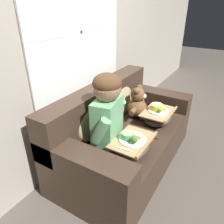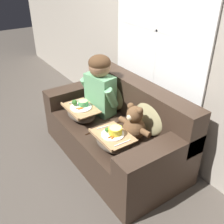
% 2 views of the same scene
% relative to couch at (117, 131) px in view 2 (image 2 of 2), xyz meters
% --- Properties ---
extents(ground_plane, '(14.00, 14.00, 0.00)m').
position_rel_couch_xyz_m(ground_plane, '(0.00, -0.06, -0.31)').
color(ground_plane, '#4C443D').
extents(wall_back_with_window, '(8.00, 0.08, 2.60)m').
position_rel_couch_xyz_m(wall_back_with_window, '(0.00, 0.52, 0.99)').
color(wall_back_with_window, '#A89E8E').
rests_on(wall_back_with_window, ground_plane).
extents(couch, '(1.68, 0.88, 0.84)m').
position_rel_couch_xyz_m(couch, '(0.00, 0.00, 0.00)').
color(couch, '#38281E').
rests_on(couch, ground_plane).
extents(throw_pillow_behind_child, '(0.42, 0.20, 0.43)m').
position_rel_couch_xyz_m(throw_pillow_behind_child, '(-0.31, 0.19, 0.30)').
color(throw_pillow_behind_child, '#898456').
rests_on(throw_pillow_behind_child, couch).
extents(throw_pillow_behind_teddy, '(0.43, 0.21, 0.45)m').
position_rel_couch_xyz_m(throw_pillow_behind_teddy, '(0.31, 0.19, 0.30)').
color(throw_pillow_behind_teddy, tan).
rests_on(throw_pillow_behind_teddy, couch).
extents(child_figure, '(0.50, 0.27, 0.68)m').
position_rel_couch_xyz_m(child_figure, '(-0.31, -0.02, 0.48)').
color(child_figure, '#66A370').
rests_on(child_figure, couch).
extents(teddy_bear, '(0.40, 0.28, 0.37)m').
position_rel_couch_xyz_m(teddy_bear, '(0.31, -0.02, 0.26)').
color(teddy_bear, brown).
rests_on(teddy_bear, couch).
extents(lap_tray_child, '(0.41, 0.29, 0.22)m').
position_rel_couch_xyz_m(lap_tray_child, '(-0.31, -0.27, 0.18)').
color(lap_tray_child, '#473D33').
rests_on(lap_tray_child, child_figure).
extents(lap_tray_teddy, '(0.39, 0.29, 0.21)m').
position_rel_couch_xyz_m(lap_tray_teddy, '(0.31, -0.27, 0.18)').
color(lap_tray_teddy, '#473D33').
rests_on(lap_tray_teddy, teddy_bear).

